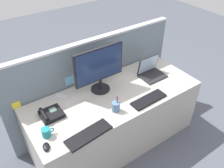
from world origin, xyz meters
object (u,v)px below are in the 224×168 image
desktop_monitor (99,67)px  laptop (151,71)px  pen_cup (116,106)px  coffee_mug (46,132)px  keyboard_spare (149,100)px  computer_mouse_right_hand (46,147)px  keyboard_main (89,135)px  desk_phone (51,114)px  cell_phone_silver_slab (62,97)px

desktop_monitor → laptop: (0.67, -0.12, -0.24)m
pen_cup → coffee_mug: size_ratio=1.60×
keyboard_spare → pen_cup: 0.39m
computer_mouse_right_hand → coffee_mug: 0.14m
pen_cup → laptop: bearing=20.9°
keyboard_main → computer_mouse_right_hand: (-0.37, 0.09, 0.01)m
desk_phone → cell_phone_silver_slab: (0.22, 0.21, -0.02)m
desk_phone → cell_phone_silver_slab: size_ratio=1.66×
desktop_monitor → keyboard_spare: 0.64m
desktop_monitor → keyboard_spare: (0.32, -0.47, -0.29)m
laptop → keyboard_spare: laptop is taller
keyboard_main → cell_phone_silver_slab: bearing=81.7°
desktop_monitor → pen_cup: size_ratio=3.15×
desk_phone → keyboard_main: size_ratio=0.48×
desktop_monitor → pen_cup: (-0.06, -0.39, -0.25)m
desktop_monitor → computer_mouse_right_hand: desktop_monitor is taller
pen_cup → computer_mouse_right_hand: bearing=-176.7°
desktop_monitor → desk_phone: desktop_monitor is taller
desk_phone → computer_mouse_right_hand: bearing=-118.9°
laptop → desktop_monitor: bearing=170.0°
keyboard_main → keyboard_spare: bearing=-1.2°
laptop → desk_phone: size_ratio=1.40×
laptop → computer_mouse_right_hand: 1.53m
desk_phone → coffee_mug: bearing=-121.2°
computer_mouse_right_hand → cell_phone_silver_slab: (0.41, 0.56, -0.01)m
cell_phone_silver_slab → coffee_mug: (-0.35, -0.43, 0.04)m
desktop_monitor → computer_mouse_right_hand: bearing=-152.1°
computer_mouse_right_hand → cell_phone_silver_slab: 0.69m
desk_phone → keyboard_spare: size_ratio=0.51×
laptop → keyboard_spare: bearing=-134.3°
desktop_monitor → keyboard_main: bearing=-131.0°
keyboard_main → coffee_mug: (-0.31, 0.21, 0.03)m
keyboard_spare → cell_phone_silver_slab: bearing=139.9°
keyboard_spare → keyboard_main: bearing=-177.6°
keyboard_spare → coffee_mug: bearing=170.0°
keyboard_main → pen_cup: (0.40, 0.13, 0.04)m
computer_mouse_right_hand → cell_phone_silver_slab: computer_mouse_right_hand is taller
computer_mouse_right_hand → coffee_mug: coffee_mug is taller
desktop_monitor → laptop: desktop_monitor is taller
computer_mouse_right_hand → laptop: bearing=28.0°
desk_phone → coffee_mug: 0.25m
desk_phone → pen_cup: bearing=-27.5°
laptop → computer_mouse_right_hand: size_ratio=3.01×
desktop_monitor → keyboard_spare: size_ratio=1.42×
pen_cup → keyboard_main: bearing=-161.7°
laptop → desk_phone: laptop is taller
desktop_monitor → cell_phone_silver_slab: (-0.42, 0.12, -0.29)m
laptop → pen_cup: (-0.73, -0.28, -0.01)m
cell_phone_silver_slab → laptop: bearing=-50.0°
cell_phone_silver_slab → desk_phone: bearing=-172.7°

